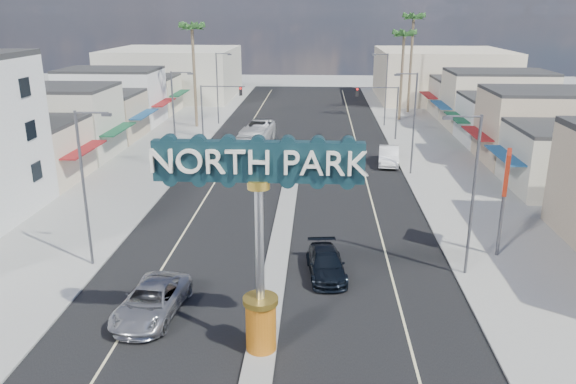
# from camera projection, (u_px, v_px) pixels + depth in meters

# --- Properties ---
(ground) EXTENTS (160.00, 160.00, 0.00)m
(ground) POSITION_uv_depth(u_px,v_px,m) (292.00, 173.00, 50.86)
(ground) COLOR gray
(ground) RESTS_ON ground
(road) EXTENTS (20.00, 120.00, 0.01)m
(road) POSITION_uv_depth(u_px,v_px,m) (292.00, 173.00, 50.86)
(road) COLOR black
(road) RESTS_ON ground
(median_island) EXTENTS (1.30, 30.00, 0.16)m
(median_island) POSITION_uv_depth(u_px,v_px,m) (280.00, 241.00, 35.64)
(median_island) COLOR gray
(median_island) RESTS_ON ground
(sidewalk_left) EXTENTS (8.00, 120.00, 0.12)m
(sidewalk_left) POSITION_uv_depth(u_px,v_px,m) (141.00, 170.00, 51.58)
(sidewalk_left) COLOR gray
(sidewalk_left) RESTS_ON ground
(sidewalk_right) EXTENTS (8.00, 120.00, 0.12)m
(sidewalk_right) POSITION_uv_depth(u_px,v_px,m) (449.00, 175.00, 50.10)
(sidewalk_right) COLOR gray
(sidewalk_right) RESTS_ON ground
(storefront_row_left) EXTENTS (12.00, 42.00, 6.00)m
(storefront_row_left) POSITION_uv_depth(u_px,v_px,m) (87.00, 112.00, 63.54)
(storefront_row_left) COLOR beige
(storefront_row_left) RESTS_ON ground
(storefront_row_right) EXTENTS (12.00, 42.00, 6.00)m
(storefront_row_right) POSITION_uv_depth(u_px,v_px,m) (518.00, 117.00, 61.00)
(storefront_row_right) COLOR #B7B29E
(storefront_row_right) RESTS_ON ground
(backdrop_far_left) EXTENTS (20.00, 20.00, 8.00)m
(backdrop_far_left) POSITION_uv_depth(u_px,v_px,m) (174.00, 73.00, 93.51)
(backdrop_far_left) COLOR #B7B29E
(backdrop_far_left) RESTS_ON ground
(backdrop_far_right) EXTENTS (20.00, 20.00, 8.00)m
(backdrop_far_right) POSITION_uv_depth(u_px,v_px,m) (441.00, 75.00, 91.18)
(backdrop_far_right) COLOR beige
(backdrop_far_right) RESTS_ON ground
(gateway_sign) EXTENTS (8.20, 1.50, 9.15)m
(gateway_sign) POSITION_uv_depth(u_px,v_px,m) (259.00, 224.00, 22.42)
(gateway_sign) COLOR #B85D0E
(gateway_sign) RESTS_ON median_island
(traffic_signal_left) EXTENTS (5.09, 0.45, 6.00)m
(traffic_signal_left) POSITION_uv_depth(u_px,v_px,m) (217.00, 101.00, 63.31)
(traffic_signal_left) COLOR #47474C
(traffic_signal_left) RESTS_ON ground
(traffic_signal_right) EXTENTS (5.09, 0.45, 6.00)m
(traffic_signal_right) POSITION_uv_depth(u_px,v_px,m) (381.00, 102.00, 62.34)
(traffic_signal_right) COLOR #47474C
(traffic_signal_right) RESTS_ON ground
(streetlight_l_near) EXTENTS (2.03, 0.22, 9.00)m
(streetlight_l_near) POSITION_uv_depth(u_px,v_px,m) (86.00, 182.00, 30.85)
(streetlight_l_near) COLOR #47474C
(streetlight_l_near) RESTS_ON ground
(streetlight_l_mid) EXTENTS (2.03, 0.22, 9.00)m
(streetlight_l_mid) POSITION_uv_depth(u_px,v_px,m) (176.00, 116.00, 49.84)
(streetlight_l_mid) COLOR #47474C
(streetlight_l_mid) RESTS_ON ground
(streetlight_l_far) EXTENTS (2.03, 0.22, 9.00)m
(streetlight_l_far) POSITION_uv_depth(u_px,v_px,m) (218.00, 85.00, 70.73)
(streetlight_l_far) COLOR #47474C
(streetlight_l_far) RESTS_ON ground
(streetlight_r_near) EXTENTS (2.03, 0.22, 9.00)m
(streetlight_r_near) POSITION_uv_depth(u_px,v_px,m) (471.00, 188.00, 29.75)
(streetlight_r_near) COLOR #47474C
(streetlight_r_near) RESTS_ON ground
(streetlight_r_mid) EXTENTS (2.03, 0.22, 9.00)m
(streetlight_r_mid) POSITION_uv_depth(u_px,v_px,m) (412.00, 119.00, 48.74)
(streetlight_r_mid) COLOR #47474C
(streetlight_r_mid) RESTS_ON ground
(streetlight_r_far) EXTENTS (2.03, 0.22, 9.00)m
(streetlight_r_far) POSITION_uv_depth(u_px,v_px,m) (385.00, 86.00, 69.62)
(streetlight_r_far) COLOR #47474C
(streetlight_r_far) RESTS_ON ground
(palm_left_far) EXTENTS (2.60, 2.60, 13.10)m
(palm_left_far) POSITION_uv_depth(u_px,v_px,m) (192.00, 32.00, 66.97)
(palm_left_far) COLOR brown
(palm_left_far) RESTS_ON ground
(palm_right_mid) EXTENTS (2.60, 2.60, 12.10)m
(palm_right_mid) POSITION_uv_depth(u_px,v_px,m) (404.00, 38.00, 71.57)
(palm_right_mid) COLOR brown
(palm_right_mid) RESTS_ON ground
(palm_right_far) EXTENTS (2.60, 2.60, 14.10)m
(palm_right_far) POSITION_uv_depth(u_px,v_px,m) (413.00, 23.00, 76.61)
(palm_right_far) COLOR brown
(palm_right_far) RESTS_ON ground
(suv_left) EXTENTS (3.09, 5.78, 1.54)m
(suv_left) POSITION_uv_depth(u_px,v_px,m) (152.00, 301.00, 26.90)
(suv_left) COLOR #A8A8AD
(suv_left) RESTS_ON ground
(suv_right) EXTENTS (2.47, 4.94, 1.38)m
(suv_right) POSITION_uv_depth(u_px,v_px,m) (326.00, 264.00, 31.02)
(suv_right) COLOR black
(suv_right) RESTS_ON ground
(car_parked_left) EXTENTS (2.55, 5.08, 1.66)m
(car_parked_left) POSITION_uv_depth(u_px,v_px,m) (200.00, 163.00, 50.95)
(car_parked_left) COLOR #5C5C60
(car_parked_left) RESTS_ON ground
(car_parked_right) EXTENTS (2.33, 5.36, 1.71)m
(car_parked_right) POSITION_uv_depth(u_px,v_px,m) (389.00, 156.00, 53.34)
(car_parked_right) COLOR white
(car_parked_right) RESTS_ON ground
(city_bus) EXTENTS (3.31, 11.18, 3.07)m
(city_bus) POSITION_uv_depth(u_px,v_px,m) (255.00, 142.00, 55.64)
(city_bus) COLOR silver
(city_bus) RESTS_ON ground
(bank_pylon_sign) EXTENTS (0.87, 1.96, 6.35)m
(bank_pylon_sign) POSITION_uv_depth(u_px,v_px,m) (506.00, 178.00, 32.07)
(bank_pylon_sign) COLOR #47474C
(bank_pylon_sign) RESTS_ON sidewalk_right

